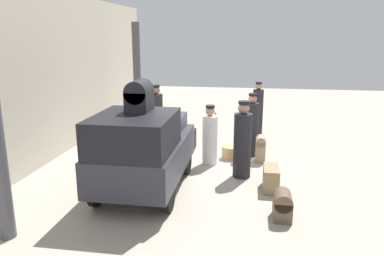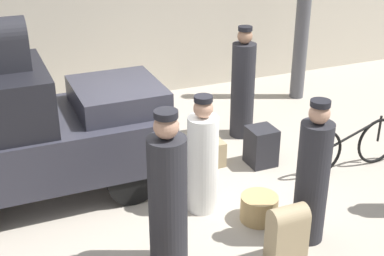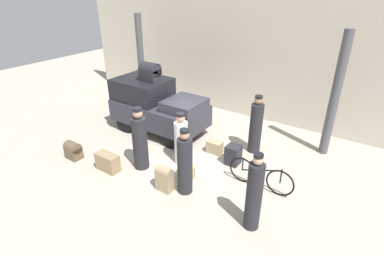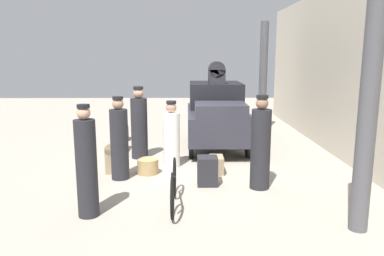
{
  "view_description": "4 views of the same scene",
  "coord_description": "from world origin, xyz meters",
  "px_view_note": "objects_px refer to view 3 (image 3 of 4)",
  "views": [
    {
      "loc": [
        -9.27,
        -1.3,
        3.35
      ],
      "look_at": [
        0.2,
        0.2,
        0.95
      ],
      "focal_mm": 35.0,
      "sensor_mm": 36.0,
      "label": 1
    },
    {
      "loc": [
        -2.31,
        -5.74,
        3.91
      ],
      "look_at": [
        0.2,
        0.2,
        0.95
      ],
      "focal_mm": 50.0,
      "sensor_mm": 36.0,
      "label": 2
    },
    {
      "loc": [
        4.71,
        -6.42,
        4.9
      ],
      "look_at": [
        0.2,
        0.2,
        0.95
      ],
      "focal_mm": 28.0,
      "sensor_mm": 36.0,
      "label": 3
    },
    {
      "loc": [
        8.83,
        0.1,
        2.6
      ],
      "look_at": [
        0.2,
        0.2,
        0.95
      ],
      "focal_mm": 35.0,
      "sensor_mm": 36.0,
      "label": 4
    }
  ],
  "objects_px": {
    "porter_carrying_trunk": "(140,141)",
    "porter_standing_middle": "(256,127)",
    "trunk_umber_medium": "(108,162)",
    "suitcase_tan_flat": "(73,150)",
    "truck": "(156,105)",
    "trunk_on_truck_roof": "(150,72)",
    "trunk_wicker_pale": "(215,147)",
    "trunk_large_brown": "(233,155)",
    "porter_lifting_near_truck": "(185,164)",
    "porter_with_bicycle": "(181,141)",
    "wicker_basket": "(187,171)",
    "bicycle": "(260,176)",
    "trunk_barrel_dark": "(164,178)",
    "conductor_in_dark_uniform": "(254,195)"
  },
  "relations": [
    {
      "from": "trunk_barrel_dark",
      "to": "trunk_large_brown",
      "type": "height_order",
      "value": "trunk_barrel_dark"
    },
    {
      "from": "trunk_on_truck_roof",
      "to": "trunk_umber_medium",
      "type": "bearing_deg",
      "value": -76.24
    },
    {
      "from": "trunk_wicker_pale",
      "to": "trunk_large_brown",
      "type": "height_order",
      "value": "trunk_large_brown"
    },
    {
      "from": "trunk_umber_medium",
      "to": "truck",
      "type": "bearing_deg",
      "value": 100.03
    },
    {
      "from": "truck",
      "to": "porter_lifting_near_truck",
      "type": "bearing_deg",
      "value": -38.62
    },
    {
      "from": "porter_with_bicycle",
      "to": "wicker_basket",
      "type": "bearing_deg",
      "value": -42.81
    },
    {
      "from": "trunk_large_brown",
      "to": "porter_standing_middle",
      "type": "bearing_deg",
      "value": 78.59
    },
    {
      "from": "porter_standing_middle",
      "to": "bicycle",
      "type": "bearing_deg",
      "value": -61.73
    },
    {
      "from": "trunk_large_brown",
      "to": "conductor_in_dark_uniform",
      "type": "bearing_deg",
      "value": -53.68
    },
    {
      "from": "bicycle",
      "to": "wicker_basket",
      "type": "relative_size",
      "value": 3.72
    },
    {
      "from": "trunk_barrel_dark",
      "to": "suitcase_tan_flat",
      "type": "bearing_deg",
      "value": -173.97
    },
    {
      "from": "porter_standing_middle",
      "to": "conductor_in_dark_uniform",
      "type": "relative_size",
      "value": 1.01
    },
    {
      "from": "bicycle",
      "to": "wicker_basket",
      "type": "xyz_separation_m",
      "value": [
        -1.88,
        -0.65,
        -0.21
      ]
    },
    {
      "from": "trunk_large_brown",
      "to": "porter_carrying_trunk",
      "type": "bearing_deg",
      "value": -142.0
    },
    {
      "from": "porter_with_bicycle",
      "to": "trunk_wicker_pale",
      "type": "distance_m",
      "value": 1.28
    },
    {
      "from": "porter_with_bicycle",
      "to": "conductor_in_dark_uniform",
      "type": "xyz_separation_m",
      "value": [
        2.82,
        -1.26,
        0.15
      ]
    },
    {
      "from": "trunk_umber_medium",
      "to": "porter_standing_middle",
      "type": "bearing_deg",
      "value": 48.08
    },
    {
      "from": "wicker_basket",
      "to": "trunk_large_brown",
      "type": "relative_size",
      "value": 0.8
    },
    {
      "from": "porter_carrying_trunk",
      "to": "trunk_large_brown",
      "type": "bearing_deg",
      "value": 38.0
    },
    {
      "from": "trunk_large_brown",
      "to": "porter_with_bicycle",
      "type": "bearing_deg",
      "value": -149.2
    },
    {
      "from": "trunk_on_truck_roof",
      "to": "trunk_wicker_pale",
      "type": "bearing_deg",
      "value": -3.98
    },
    {
      "from": "trunk_umber_medium",
      "to": "trunk_on_truck_roof",
      "type": "xyz_separation_m",
      "value": [
        -0.67,
        2.75,
        1.89
      ]
    },
    {
      "from": "bicycle",
      "to": "trunk_barrel_dark",
      "type": "relative_size",
      "value": 2.52
    },
    {
      "from": "truck",
      "to": "trunk_on_truck_roof",
      "type": "bearing_deg",
      "value": 180.0
    },
    {
      "from": "bicycle",
      "to": "porter_standing_middle",
      "type": "distance_m",
      "value": 1.98
    },
    {
      "from": "trunk_umber_medium",
      "to": "suitcase_tan_flat",
      "type": "height_order",
      "value": "suitcase_tan_flat"
    },
    {
      "from": "wicker_basket",
      "to": "trunk_on_truck_roof",
      "type": "bearing_deg",
      "value": 147.38
    },
    {
      "from": "truck",
      "to": "bicycle",
      "type": "xyz_separation_m",
      "value": [
        4.41,
        -1.09,
        -0.61
      ]
    },
    {
      "from": "bicycle",
      "to": "conductor_in_dark_uniform",
      "type": "bearing_deg",
      "value": -74.49
    },
    {
      "from": "porter_lifting_near_truck",
      "to": "trunk_wicker_pale",
      "type": "distance_m",
      "value": 2.23
    },
    {
      "from": "truck",
      "to": "trunk_large_brown",
      "type": "xyz_separation_m",
      "value": [
        3.29,
        -0.43,
        -0.69
      ]
    },
    {
      "from": "porter_lifting_near_truck",
      "to": "trunk_large_brown",
      "type": "height_order",
      "value": "porter_lifting_near_truck"
    },
    {
      "from": "porter_carrying_trunk",
      "to": "trunk_on_truck_roof",
      "type": "distance_m",
      "value": 2.81
    },
    {
      "from": "porter_standing_middle",
      "to": "trunk_large_brown",
      "type": "height_order",
      "value": "porter_standing_middle"
    },
    {
      "from": "porter_lifting_near_truck",
      "to": "trunk_on_truck_roof",
      "type": "xyz_separation_m",
      "value": [
        -3.06,
        2.29,
        1.32
      ]
    },
    {
      "from": "porter_carrying_trunk",
      "to": "trunk_large_brown",
      "type": "relative_size",
      "value": 3.15
    },
    {
      "from": "trunk_umber_medium",
      "to": "porter_with_bicycle",
      "type": "bearing_deg",
      "value": 45.91
    },
    {
      "from": "porter_carrying_trunk",
      "to": "porter_standing_middle",
      "type": "xyz_separation_m",
      "value": [
        2.32,
        2.69,
        0.01
      ]
    },
    {
      "from": "suitcase_tan_flat",
      "to": "trunk_on_truck_roof",
      "type": "relative_size",
      "value": 0.85
    },
    {
      "from": "bicycle",
      "to": "suitcase_tan_flat",
      "type": "xyz_separation_m",
      "value": [
        -5.28,
        -1.81,
        -0.09
      ]
    },
    {
      "from": "wicker_basket",
      "to": "trunk_large_brown",
      "type": "bearing_deg",
      "value": 59.62
    },
    {
      "from": "bicycle",
      "to": "porter_with_bicycle",
      "type": "distance_m",
      "value": 2.46
    },
    {
      "from": "porter_standing_middle",
      "to": "trunk_wicker_pale",
      "type": "height_order",
      "value": "porter_standing_middle"
    },
    {
      "from": "porter_lifting_near_truck",
      "to": "trunk_on_truck_roof",
      "type": "height_order",
      "value": "trunk_on_truck_roof"
    },
    {
      "from": "suitcase_tan_flat",
      "to": "trunk_large_brown",
      "type": "distance_m",
      "value": 4.83
    },
    {
      "from": "trunk_wicker_pale",
      "to": "trunk_on_truck_roof",
      "type": "xyz_separation_m",
      "value": [
        -2.7,
        0.19,
        1.95
      ]
    },
    {
      "from": "porter_carrying_trunk",
      "to": "trunk_barrel_dark",
      "type": "height_order",
      "value": "porter_carrying_trunk"
    },
    {
      "from": "porter_lifting_near_truck",
      "to": "trunk_umber_medium",
      "type": "bearing_deg",
      "value": -169.19
    },
    {
      "from": "trunk_large_brown",
      "to": "trunk_umber_medium",
      "type": "bearing_deg",
      "value": -140.41
    },
    {
      "from": "trunk_barrel_dark",
      "to": "truck",
      "type": "bearing_deg",
      "value": 133.36
    }
  ]
}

